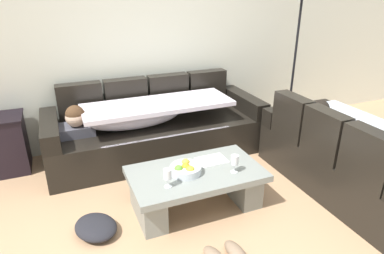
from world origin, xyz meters
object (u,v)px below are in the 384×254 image
couch_along_wall (153,129)px  fruit_bowl (186,169)px  crumpled_garment (96,227)px  wine_glass_near_right (235,161)px  wine_glass_near_left (168,175)px  coffee_table (196,184)px  couch_near_window (348,157)px  floor_lamp (295,51)px  open_magazine (212,160)px

couch_along_wall → fruit_bowl: couch_along_wall is taller
fruit_bowl → crumpled_garment: 0.90m
couch_along_wall → wine_glass_near_right: 1.39m
fruit_bowl → wine_glass_near_left: bearing=-145.3°
coffee_table → wine_glass_near_left: (-0.32, -0.15, 0.26)m
couch_along_wall → fruit_bowl: (-0.05, -1.19, 0.09)m
couch_near_window → fruit_bowl: couch_near_window is taller
coffee_table → couch_near_window: bearing=-9.8°
wine_glass_near_right → couch_along_wall: bearing=105.1°
couch_along_wall → floor_lamp: 2.14m
wine_glass_near_right → crumpled_garment: 1.31m
couch_along_wall → wine_glass_near_left: bearing=-101.2°
wine_glass_near_left → crumpled_garment: (-0.60, 0.12, -0.44)m
coffee_table → floor_lamp: bearing=32.2°
wine_glass_near_left → wine_glass_near_right: 0.62m
fruit_bowl → crumpled_garment: fruit_bowl is taller
floor_lamp → crumpled_garment: 3.29m
couch_along_wall → wine_glass_near_right: (0.36, -1.34, 0.17)m
coffee_table → floor_lamp: (1.94, 1.22, 0.88)m
couch_along_wall → floor_lamp: floor_lamp is taller
fruit_bowl → wine_glass_near_left: wine_glass_near_left is taller
fruit_bowl → wine_glass_near_right: size_ratio=1.69×
open_magazine → couch_along_wall: bearing=103.2°
wine_glass_near_left → wine_glass_near_right: bearing=0.2°
couch_near_window → wine_glass_near_right: 1.25m
floor_lamp → crumpled_garment: floor_lamp is taller
coffee_table → wine_glass_near_left: wine_glass_near_left is taller
floor_lamp → crumpled_garment: bearing=-156.4°
wine_glass_near_left → open_magazine: bearing=26.8°
fruit_bowl → wine_glass_near_left: 0.27m
couch_near_window → wine_glass_near_right: couch_near_window is taller
open_magazine → wine_glass_near_left: bearing=-154.0°
couch_near_window → floor_lamp: bearing=-15.1°
couch_along_wall → wine_glass_near_left: 1.37m
couch_along_wall → floor_lamp: (1.99, 0.03, 0.79)m
open_magazine → floor_lamp: bearing=31.8°
fruit_bowl → wine_glass_near_right: 0.44m
wine_glass_near_left → floor_lamp: size_ratio=0.09×
couch_along_wall → coffee_table: bearing=-87.4°
couch_along_wall → couch_near_window: bearing=-42.4°
couch_along_wall → couch_near_window: 2.16m
fruit_bowl → wine_glass_near_right: bearing=-19.9°
couch_near_window → floor_lamp: size_ratio=0.93×
floor_lamp → fruit_bowl: bearing=-149.1°
couch_along_wall → coffee_table: 1.19m
wine_glass_near_left → couch_near_window: bearing=-3.6°
wine_glass_near_left → crumpled_garment: bearing=168.6°
fruit_bowl → open_magazine: bearing=20.5°
wine_glass_near_right → floor_lamp: 2.22m
fruit_bowl → wine_glass_near_left: size_ratio=1.69×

